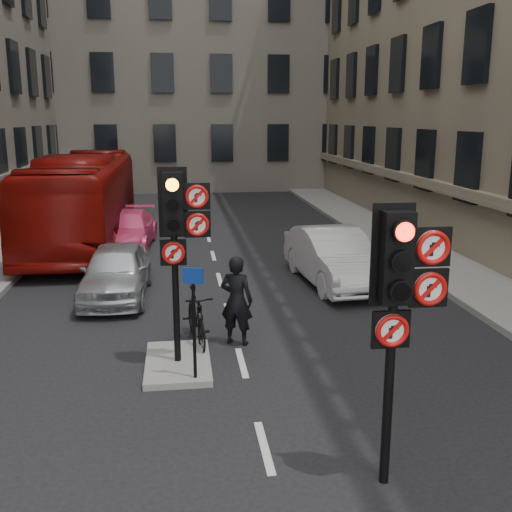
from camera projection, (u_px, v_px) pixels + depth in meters
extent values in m
cube|color=gray|center=(444.00, 261.00, 18.99)|extent=(3.00, 50.00, 0.16)
cube|color=gray|center=(178.00, 363.00, 11.18)|extent=(1.20, 2.00, 0.12)
cube|color=slate|center=(190.00, 35.00, 40.93)|extent=(30.00, 14.00, 20.00)
cylinder|color=black|center=(388.00, 395.00, 7.39)|extent=(0.12, 0.12, 2.40)
cube|color=black|center=(396.00, 258.00, 6.99)|extent=(0.36, 0.28, 1.10)
cube|color=black|center=(392.00, 255.00, 7.11)|extent=(0.52, 0.03, 1.25)
cylinder|color=#FF1407|center=(405.00, 232.00, 6.67)|extent=(0.22, 0.01, 0.22)
cylinder|color=black|center=(403.00, 262.00, 6.75)|extent=(0.22, 0.01, 0.22)
cylinder|color=black|center=(402.00, 292.00, 6.83)|extent=(0.22, 0.01, 0.22)
cube|color=black|center=(431.00, 247.00, 7.00)|extent=(0.47, 0.05, 0.47)
cylinder|color=white|center=(433.00, 248.00, 6.96)|extent=(0.41, 0.02, 0.41)
torus|color=#BF0C0A|center=(433.00, 248.00, 6.94)|extent=(0.41, 0.06, 0.41)
cube|color=#BF0C0A|center=(434.00, 248.00, 6.94)|extent=(0.25, 0.01, 0.25)
cube|color=black|center=(429.00, 288.00, 7.11)|extent=(0.47, 0.05, 0.47)
cylinder|color=white|center=(430.00, 289.00, 7.07)|extent=(0.41, 0.02, 0.41)
torus|color=#BF0C0A|center=(431.00, 289.00, 7.06)|extent=(0.41, 0.06, 0.41)
cube|color=#BF0C0A|center=(431.00, 289.00, 7.05)|extent=(0.25, 0.01, 0.25)
cube|color=black|center=(391.00, 329.00, 7.17)|extent=(0.47, 0.05, 0.47)
cylinder|color=white|center=(392.00, 330.00, 7.13)|extent=(0.41, 0.02, 0.41)
torus|color=#BF0C0A|center=(392.00, 331.00, 7.11)|extent=(0.41, 0.06, 0.41)
cube|color=#BF0C0A|center=(393.00, 331.00, 7.11)|extent=(0.25, 0.01, 0.25)
cylinder|color=black|center=(176.00, 299.00, 10.90)|extent=(0.12, 0.12, 2.40)
cube|color=black|center=(173.00, 203.00, 10.50)|extent=(0.36, 0.28, 1.10)
cube|color=black|center=(173.00, 202.00, 10.62)|extent=(0.52, 0.03, 1.25)
cylinder|color=orange|center=(172.00, 185.00, 10.18)|extent=(0.22, 0.02, 0.22)
cylinder|color=black|center=(173.00, 205.00, 10.26)|extent=(0.22, 0.02, 0.22)
cylinder|color=black|center=(173.00, 225.00, 10.34)|extent=(0.22, 0.02, 0.22)
cube|color=black|center=(197.00, 196.00, 10.50)|extent=(0.47, 0.05, 0.47)
cylinder|color=white|center=(197.00, 197.00, 10.46)|extent=(0.41, 0.02, 0.41)
torus|color=#BF0C0A|center=(197.00, 197.00, 10.45)|extent=(0.41, 0.06, 0.41)
cube|color=#BF0C0A|center=(197.00, 197.00, 10.44)|extent=(0.25, 0.02, 0.25)
cube|color=black|center=(197.00, 224.00, 10.62)|extent=(0.47, 0.05, 0.47)
cylinder|color=white|center=(197.00, 225.00, 10.58)|extent=(0.41, 0.02, 0.41)
torus|color=#BF0C0A|center=(198.00, 225.00, 10.56)|extent=(0.41, 0.06, 0.41)
cube|color=#BF0C0A|center=(198.00, 225.00, 10.56)|extent=(0.25, 0.02, 0.25)
cube|color=black|center=(173.00, 252.00, 10.68)|extent=(0.47, 0.05, 0.47)
cylinder|color=white|center=(173.00, 253.00, 10.64)|extent=(0.41, 0.02, 0.41)
torus|color=#BF0C0A|center=(173.00, 253.00, 10.62)|extent=(0.41, 0.06, 0.41)
cube|color=#BF0C0A|center=(173.00, 253.00, 10.62)|extent=(0.25, 0.02, 0.25)
imported|color=#B1B5B9|center=(116.00, 271.00, 15.32)|extent=(1.74, 4.08, 1.37)
imported|color=silver|center=(334.00, 257.00, 16.55)|extent=(2.04, 4.78, 1.53)
imported|color=#ED457E|center=(127.00, 230.00, 21.19)|extent=(2.12, 4.51, 1.27)
imported|color=maroon|center=(84.00, 199.00, 21.68)|extent=(2.72, 11.63, 3.24)
imported|color=black|center=(196.00, 317.00, 12.20)|extent=(0.79, 1.94, 1.13)
imported|color=black|center=(236.00, 300.00, 12.10)|extent=(0.80, 0.68, 1.85)
cylinder|color=black|center=(194.00, 324.00, 10.21)|extent=(0.06, 0.06, 1.95)
cube|color=navy|center=(193.00, 276.00, 9.97)|extent=(0.34, 0.12, 0.27)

